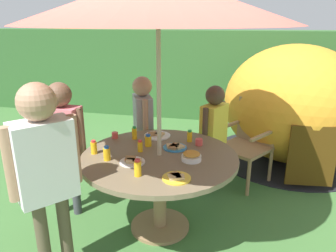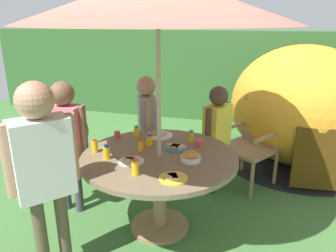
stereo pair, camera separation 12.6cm
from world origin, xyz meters
The scene contains 25 objects.
ground_plane centered at (0.00, 0.00, -0.01)m, with size 10.00×10.00×0.02m, color #3D6B33.
hedge_backdrop centered at (0.00, 3.69, 0.81)m, with size 9.00×0.70×1.62m, color #33602D.
garden_table centered at (0.00, 0.00, 0.59)m, with size 1.33×1.33×0.72m.
patio_umbrella centered at (0.00, 0.00, 1.94)m, with size 2.07×2.07×2.12m.
wooden_chair centered at (0.77, 1.14, 0.52)m, with size 0.68×0.68×0.94m.
dome_tent centered at (1.33, 1.94, 0.75)m, with size 2.21×2.21×1.52m.
potted_plant centered at (-1.54, 0.95, 0.43)m, with size 0.58×0.58×0.74m.
child_in_yellow_shirt centered at (0.39, 0.80, 0.75)m, with size 0.28×0.37×1.17m.
child_in_grey_shirt centered at (-0.39, 0.80, 0.79)m, with size 0.30×0.39×1.24m.
child_in_pink_shirt centered at (-0.91, 0.05, 0.82)m, with size 0.44×0.22×1.29m.
child_in_white_shirt centered at (-0.60, -0.71, 0.92)m, with size 0.40×0.42×1.45m.
snack_bowl centered at (0.28, -0.05, 0.75)m, with size 0.16×0.16×0.08m.
plate_mid_left centered at (0.22, -0.39, 0.73)m, with size 0.21×0.21×0.03m.
plate_center_back centered at (-0.14, 0.44, 0.73)m, with size 0.26×0.26×0.03m.
plate_near_right centered at (0.10, 0.18, 0.73)m, with size 0.21×0.21×0.03m.
plate_far_left centered at (-0.17, -0.19, 0.73)m, with size 0.21×0.21×0.03m.
juice_bottle_near_left centered at (-0.33, 0.32, 0.77)m, with size 0.05×0.05×0.13m.
juice_bottle_far_right centered at (0.20, 0.37, 0.77)m, with size 0.05×0.05×0.11m.
juice_bottle_center_front centered at (-0.06, -0.40, 0.78)m, with size 0.05×0.05×0.13m.
juice_bottle_mid_right centered at (-0.55, -0.09, 0.77)m, with size 0.05×0.05×0.12m.
juice_bottle_front_edge centered at (-0.39, -0.19, 0.77)m, with size 0.06×0.06×0.12m.
juice_bottle_back_edge centered at (-0.15, 0.18, 0.77)m, with size 0.06×0.06×0.11m.
juice_bottle_spot_a centered at (-0.18, 0.04, 0.76)m, with size 0.04×0.04×0.11m.
cup_near centered at (-0.52, 0.30, 0.75)m, with size 0.06×0.06×0.06m, color #E04C47.
cup_far centered at (0.30, 0.30, 0.75)m, with size 0.07×0.07×0.06m, color #E04C47.
Camera 2 is at (0.74, -2.38, 1.81)m, focal length 34.26 mm.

